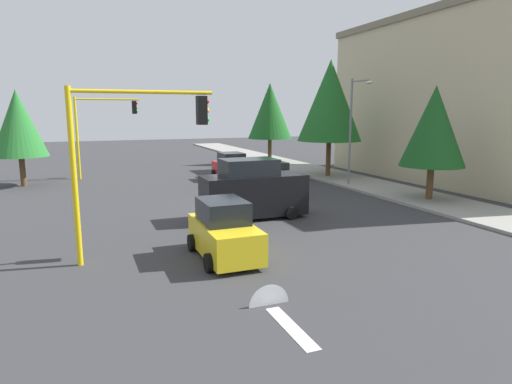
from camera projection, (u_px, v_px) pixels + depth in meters
ground_plane at (238, 209)px, 22.44m from camera, size 120.00×120.00×0.00m
sidewalk_kerb at (356, 182)px, 30.80m from camera, size 80.00×4.00×0.15m
lane_arrow_near at (277, 313)px, 10.82m from camera, size 2.40×1.10×1.10m
apartment_block at (469, 99)px, 31.11m from camera, size 20.93×9.30×11.61m
traffic_signal_far_right at (102, 121)px, 32.43m from camera, size 0.36×4.59×5.96m
traffic_signal_near_right at (132, 139)px, 14.18m from camera, size 0.36×4.59×5.67m
street_lamp_curbside at (354, 120)px, 28.29m from camera, size 2.15×0.28×7.00m
tree_roadside_far at (270, 111)px, 41.46m from camera, size 4.15×4.15×7.57m
tree_roadside_mid at (330, 101)px, 32.35m from camera, size 4.73×4.73×8.67m
tree_opposite_side at (18, 123)px, 28.71m from camera, size 3.49×3.49×6.34m
tree_roadside_near at (434, 127)px, 23.67m from camera, size 3.46×3.46×6.29m
delivery_van_black at (253, 191)px, 20.40m from camera, size 2.22×4.80×2.77m
car_orange at (270, 179)px, 26.59m from camera, size 4.02×2.02×1.98m
car_red at (231, 167)px, 32.27m from camera, size 3.81×2.12×1.98m
car_yellow at (224, 232)px, 14.86m from camera, size 3.68×1.95×1.98m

